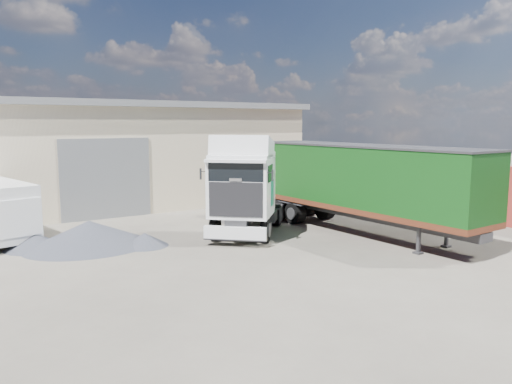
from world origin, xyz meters
TOP-DOWN VIEW (x-y plane):
  - ground at (0.00, 0.00)m, footprint 120.00×120.00m
  - brick_boundary_wall at (11.50, 6.00)m, footprint 0.35×26.00m
  - tractor_unit at (1.46, 3.77)m, footprint 5.41×5.60m
  - box_trailer at (5.41, 1.74)m, footprint 2.67×10.44m
  - gravel_heap at (-4.11, 5.19)m, footprint 5.15×4.45m

SIDE VIEW (x-z plane):
  - ground at x=0.00m, z-range 0.00..0.00m
  - gravel_heap at x=-4.11m, z-range -0.03..0.89m
  - brick_boundary_wall at x=11.50m, z-range 0.00..2.50m
  - tractor_unit at x=1.46m, z-range -0.31..3.54m
  - box_trailer at x=5.41m, z-range 0.38..3.82m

